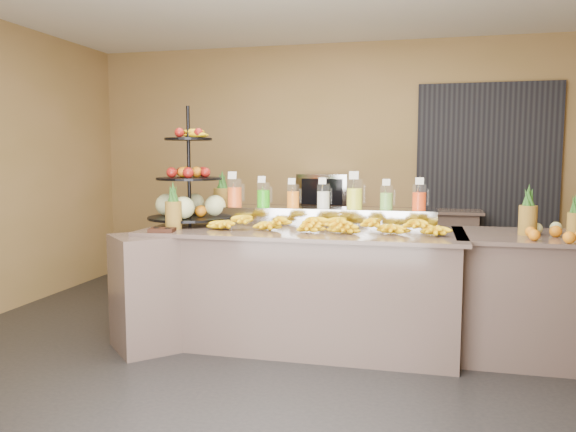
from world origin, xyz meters
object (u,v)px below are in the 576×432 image
at_px(banana_heap, 327,222).
at_px(right_fruit_pile, 551,228).
at_px(condiment_caddy, 162,230).
at_px(oven_warmer, 325,191).
at_px(pitcher_tray, 323,217).
at_px(fruit_stand, 195,195).

relative_size(banana_heap, right_fruit_pile, 4.53).
xyz_separation_m(condiment_caddy, right_fruit_pile, (2.84, 0.34, 0.06)).
xyz_separation_m(condiment_caddy, oven_warmer, (0.87, 2.34, 0.18)).
height_order(pitcher_tray, right_fruit_pile, right_fruit_pile).
bearing_deg(right_fruit_pile, fruit_stand, 176.32).
bearing_deg(right_fruit_pile, banana_heap, -179.02).
distance_m(fruit_stand, condiment_caddy, 0.57).
distance_m(fruit_stand, right_fruit_pile, 2.79).
xyz_separation_m(banana_heap, condiment_caddy, (-1.24, -0.31, -0.06)).
bearing_deg(condiment_caddy, right_fruit_pile, 6.83).
relative_size(banana_heap, condiment_caddy, 9.90).
bearing_deg(condiment_caddy, pitcher_tray, 30.60).
bearing_deg(pitcher_tray, condiment_caddy, -149.40).
height_order(pitcher_tray, condiment_caddy, pitcher_tray).
relative_size(pitcher_tray, condiment_caddy, 9.77).
relative_size(banana_heap, oven_warmer, 3.29).
relative_size(fruit_stand, condiment_caddy, 5.29).
height_order(banana_heap, oven_warmer, oven_warmer).
distance_m(pitcher_tray, oven_warmer, 1.70).
xyz_separation_m(fruit_stand, condiment_caddy, (-0.06, -0.52, -0.24)).
bearing_deg(banana_heap, condiment_caddy, -165.80).
bearing_deg(right_fruit_pile, pitcher_tray, 168.86).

